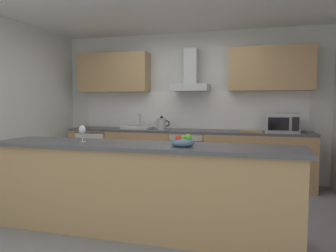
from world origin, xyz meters
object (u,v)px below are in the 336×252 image
refrigerator (97,154)px  sink (138,127)px  fruit_bowl (183,142)px  chopping_board (250,131)px  oven (189,156)px  microwave (282,123)px  range_hood (191,78)px  wine_glass (82,130)px  kettle (162,124)px

refrigerator → sink: 0.94m
sink → fruit_bowl: size_ratio=2.27×
fruit_bowl → chopping_board: 2.32m
oven → sink: 1.04m
refrigerator → chopping_board: (2.73, -0.02, 0.49)m
microwave → sink: microwave is taller
microwave → refrigerator: bearing=179.6°
oven → range_hood: size_ratio=1.11×
oven → wine_glass: wine_glass is taller
refrigerator → microwave: size_ratio=1.70×
microwave → sink: (-2.41, 0.04, -0.12)m
microwave → wine_glass: microwave is taller
kettle → range_hood: range_hood is taller
fruit_bowl → sink: bearing=120.6°
sink → range_hood: bearing=7.3°
refrigerator → wine_glass: 2.49m
wine_glass → sink: bearing=95.2°
kettle → fruit_bowl: 2.39m
oven → range_hood: (0.00, 0.13, 1.33)m
oven → fruit_bowl: (0.41, -2.26, 0.53)m
wine_glass → chopping_board: 2.78m
range_hood → wine_glass: range_hood is taller
fruit_bowl → chopping_board: size_ratio=0.65×
chopping_board → refrigerator: bearing=179.6°
microwave → sink: size_ratio=1.00×
microwave → wine_glass: 3.09m
range_hood → chopping_board: bearing=-8.6°
refrigerator → fruit_bowl: size_ratio=3.86×
kettle → chopping_board: size_ratio=0.85×
oven → range_hood: range_hood is taller
refrigerator → wine_glass: wine_glass is taller
microwave → range_hood: (-1.48, 0.16, 0.74)m
range_hood → wine_glass: bearing=-107.5°
wine_glass → fruit_bowl: size_ratio=0.81×
refrigerator → range_hood: size_ratio=1.18×
oven → range_hood: 1.33m
sink → refrigerator: bearing=-179.0°
sink → kettle: 0.47m
oven → microwave: (1.48, -0.03, 0.59)m
sink → kettle: (0.46, -0.04, 0.08)m
range_hood → wine_glass: size_ratio=4.05×
microwave → chopping_board: 0.49m
refrigerator → range_hood: bearing=4.4°
refrigerator → chopping_board: 2.78m
refrigerator → fruit_bowl: (2.14, -2.26, 0.56)m
fruit_bowl → chopping_board: fruit_bowl is taller
kettle → chopping_board: (1.48, 0.01, -0.09)m
oven → kettle: size_ratio=2.77×
oven → refrigerator: (-1.73, -0.00, -0.03)m
refrigerator → microwave: microwave is taller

